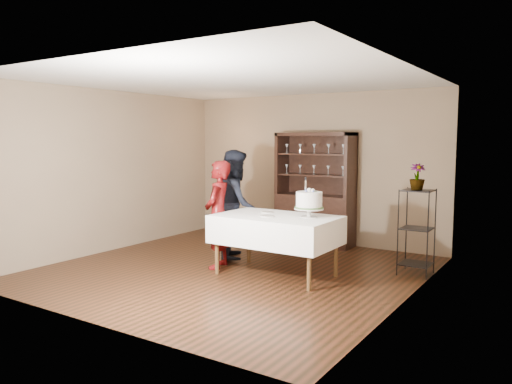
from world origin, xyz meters
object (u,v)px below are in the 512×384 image
(china_hutch, at_px, (315,208))
(man, at_px, (236,204))
(cake, at_px, (309,201))
(plant_etagere, at_px, (417,228))
(potted_plant, at_px, (417,177))
(cake_table, at_px, (276,230))
(woman, at_px, (218,214))

(china_hutch, bearing_deg, man, -111.54)
(china_hutch, height_order, cake, china_hutch)
(man, bearing_deg, plant_etagere, -109.89)
(china_hutch, distance_m, potted_plant, 2.44)
(man, bearing_deg, china_hutch, -52.19)
(cake_table, relative_size, potted_plant, 4.59)
(plant_etagere, relative_size, potted_plant, 3.30)
(cake_table, distance_m, man, 1.24)
(plant_etagere, xyz_separation_m, potted_plant, (-0.01, -0.03, 0.72))
(woman, bearing_deg, man, 174.79)
(woman, relative_size, man, 0.92)
(woman, bearing_deg, china_hutch, 150.35)
(china_hutch, xyz_separation_m, woman, (-0.46, -2.24, 0.12))
(cake_table, relative_size, man, 0.97)
(china_hutch, bearing_deg, cake_table, -77.89)
(plant_etagere, height_order, cake, cake)
(plant_etagere, distance_m, woman, 2.81)
(man, height_order, cake, man)
(woman, relative_size, potted_plant, 4.34)
(china_hutch, distance_m, cake_table, 2.20)
(china_hutch, relative_size, cake_table, 1.20)
(cake_table, bearing_deg, man, 151.65)
(china_hutch, distance_m, woman, 2.29)
(cake_table, relative_size, cake, 3.06)
(plant_etagere, xyz_separation_m, cake_table, (-1.62, -1.09, -0.01))
(plant_etagere, relative_size, cake, 2.20)
(plant_etagere, distance_m, man, 2.75)
(plant_etagere, distance_m, cake_table, 1.95)
(cake, bearing_deg, china_hutch, 114.05)
(cake_table, height_order, cake, cake)
(plant_etagere, bearing_deg, potted_plant, -104.15)
(cake_table, bearing_deg, china_hutch, 102.11)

